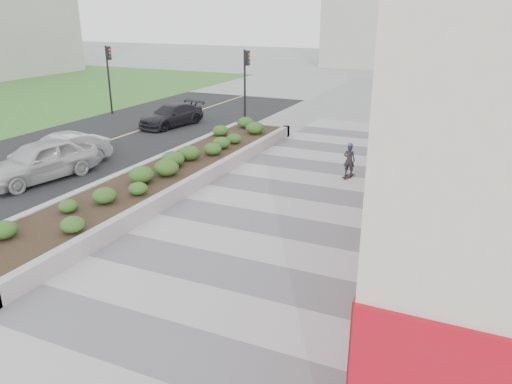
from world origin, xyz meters
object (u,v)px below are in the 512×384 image
car_white (40,161)px  car_dark (171,115)px  planter (168,172)px  car_silver (61,152)px  traffic_signal_far (109,70)px  traffic_signal_near (246,76)px  skateboarder (349,160)px

car_white → car_dark: size_ratio=1.08×
planter → car_silver: size_ratio=4.41×
car_white → car_dark: 10.29m
traffic_signal_far → car_dark: size_ratio=1.00×
traffic_signal_far → car_white: size_ratio=0.93×
traffic_signal_far → car_silver: size_ratio=1.03×
car_silver → car_dark: size_ratio=0.98×
car_silver → traffic_signal_far: bearing=135.8°
traffic_signal_near → skateboarder: 10.69m
car_white → car_silver: 1.70m
skateboarder → car_silver: skateboarder is taller
planter → traffic_signal_far: 15.00m
skateboarder → car_dark: bearing=169.6°
skateboarder → car_dark: skateboarder is taller
planter → traffic_signal_far: bearing=137.5°
traffic_signal_near → car_white: bearing=-103.5°
traffic_signal_near → car_white: (-2.94, -12.22, -1.99)m
planter → traffic_signal_near: size_ratio=4.29×
car_white → car_silver: size_ratio=1.11×
planter → skateboarder: 7.02m
planter → car_silver: (-5.21, -0.11, 0.25)m
traffic_signal_near → car_dark: (-3.76, -1.97, -2.15)m
car_white → car_dark: (-0.83, 10.25, -0.16)m
planter → car_white: size_ratio=3.98×
planter → skateboarder: skateboarder is taller
car_silver → car_dark: car_silver is taller
traffic_signal_far → skateboarder: (17.01, -6.51, -2.04)m
planter → car_dark: size_ratio=4.31×
car_white → car_silver: (-0.54, 1.61, -0.10)m
planter → car_silver: car_silver is taller
car_white → planter: bearing=31.5°
skateboarder → car_dark: size_ratio=0.34×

